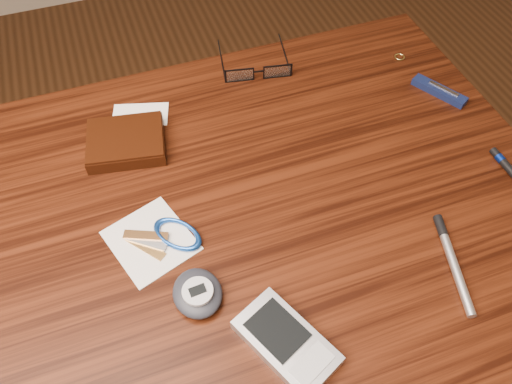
# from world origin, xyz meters

# --- Properties ---
(ground) EXTENTS (3.80, 3.80, 0.00)m
(ground) POSITION_xyz_m (0.00, 0.00, 0.00)
(ground) COLOR #472814
(ground) RESTS_ON ground
(desk) EXTENTS (1.00, 0.70, 0.75)m
(desk) POSITION_xyz_m (0.00, 0.00, 0.65)
(desk) COLOR #331308
(desk) RESTS_ON ground
(wallet_and_card) EXTENTS (0.15, 0.16, 0.03)m
(wallet_and_card) POSITION_xyz_m (-0.09, 0.18, 0.76)
(wallet_and_card) COLOR black
(wallet_and_card) RESTS_ON desk
(eyeglasses) EXTENTS (0.14, 0.14, 0.03)m
(eyeglasses) POSITION_xyz_m (0.16, 0.27, 0.76)
(eyeglasses) COLOR black
(eyeglasses) RESTS_ON desk
(gold_ring) EXTENTS (0.02, 0.02, 0.00)m
(gold_ring) POSITION_xyz_m (0.42, 0.23, 0.75)
(gold_ring) COLOR tan
(gold_ring) RESTS_ON desk
(pda_phone) EXTENTS (0.11, 0.14, 0.02)m
(pda_phone) POSITION_xyz_m (0.02, -0.19, 0.76)
(pda_phone) COLOR #B6B6BA
(pda_phone) RESTS_ON desk
(pedometer) EXTENTS (0.07, 0.07, 0.03)m
(pedometer) POSITION_xyz_m (-0.06, -0.10, 0.76)
(pedometer) COLOR #22232D
(pedometer) RESTS_ON desk
(notepad_keys) EXTENTS (0.14, 0.14, 0.01)m
(notepad_keys) POSITION_xyz_m (-0.08, -0.00, 0.75)
(notepad_keys) COLOR silver
(notepad_keys) RESTS_ON desk
(pocket_knife) EXTENTS (0.06, 0.09, 0.01)m
(pocket_knife) POSITION_xyz_m (0.43, 0.12, 0.76)
(pocket_knife) COLOR #0E173B
(pocket_knife) RESTS_ON desk
(silver_pen) EXTENTS (0.05, 0.14, 0.01)m
(silver_pen) POSITION_xyz_m (0.27, -0.16, 0.76)
(silver_pen) COLOR silver
(silver_pen) RESTS_ON desk
(black_blue_pen) EXTENTS (0.01, 0.09, 0.01)m
(black_blue_pen) POSITION_xyz_m (0.44, -0.06, 0.76)
(black_blue_pen) COLOR black
(black_blue_pen) RESTS_ON desk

